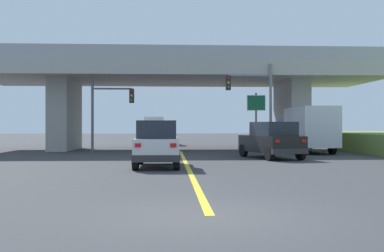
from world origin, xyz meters
name	(u,v)px	position (x,y,z in m)	size (l,w,h in m)	color
ground	(180,150)	(0.00, 25.80, 0.00)	(160.00, 160.00, 0.00)	#353538
overpass_bridge	(180,83)	(0.00, 25.80, 5.11)	(29.86, 9.39, 7.19)	#A8A59E
lane_divider_stripe	(187,165)	(0.00, 11.61, 0.00)	(0.20, 23.22, 0.01)	yellow
suv_lead	(157,144)	(-1.33, 10.95, 1.01)	(1.91, 4.29, 2.02)	silver
suv_crossing	(271,140)	(4.85, 15.90, 1.01)	(3.03, 4.89, 2.02)	black
box_truck	(307,129)	(8.59, 21.50, 1.61)	(2.33, 7.09, 3.04)	navy
sedan_oncoming	(165,134)	(-1.17, 34.20, 1.01)	(1.91, 4.65, 2.02)	slate
traffic_signal_nearside	(256,97)	(4.98, 20.97, 3.72)	(3.09, 0.36, 5.93)	slate
traffic_signal_farside	(107,106)	(-4.97, 21.90, 3.18)	(2.88, 0.36, 5.08)	#56595E
highway_sign	(256,109)	(5.42, 23.22, 2.99)	(1.32, 0.17, 4.16)	slate
semi_truck_distant	(155,128)	(-2.64, 48.97, 1.56)	(2.33, 7.11, 2.93)	silver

